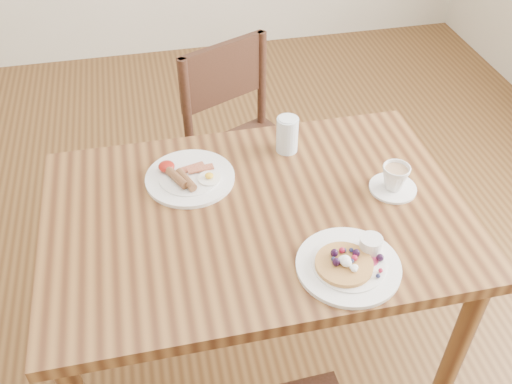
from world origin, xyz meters
The scene contains 7 objects.
ground centered at (0.00, 0.00, 0.00)m, with size 5.00×5.00×0.00m, color #543318.
dining_table centered at (0.00, 0.00, 0.65)m, with size 1.20×0.80×0.75m.
chair_far centered at (0.10, 0.65, 0.49)m, with size 0.56×0.56×0.88m.
pancake_plate centered at (0.19, -0.26, 0.76)m, with size 0.27×0.27×0.06m.
breakfast_plate centered at (-0.17, 0.18, 0.76)m, with size 0.27×0.27×0.04m.
teacup_saucer centered at (0.42, 0.00, 0.79)m, with size 0.14×0.14×0.08m.
water_glass centered at (0.16, 0.26, 0.81)m, with size 0.07×0.07×0.12m, color silver.
Camera 1 is at (-0.25, -1.16, 1.86)m, focal length 40.00 mm.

